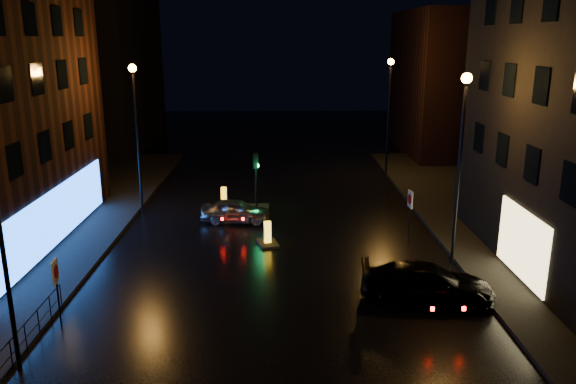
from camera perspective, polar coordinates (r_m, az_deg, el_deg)
name	(u,v)px	position (r m, az deg, el deg)	size (l,w,h in m)	color
ground	(276,334)	(19.73, -1.21, -14.20)	(120.00, 120.00, 0.00)	black
pavement_right	(567,245)	(30.31, 26.48, -4.88)	(12.00, 44.00, 0.15)	black
building_far_left	(101,69)	(54.65, -18.49, 11.77)	(8.00, 16.00, 14.00)	black
building_far_right	(450,82)	(51.49, 16.15, 10.66)	(8.00, 14.00, 12.00)	black
street_lamp_lfar	(136,116)	(32.41, -15.21, 7.47)	(0.44, 0.44, 8.37)	black
street_lamp_rnear	(462,141)	(24.75, 17.22, 4.99)	(0.44, 0.44, 8.37)	black
street_lamp_rfar	(389,100)	(40.11, 10.24, 9.19)	(0.44, 0.44, 8.37)	black
traffic_signal	(256,203)	(32.52, -3.23, -1.12)	(1.40, 2.40, 3.45)	black
guard_railing	(25,331)	(20.20, -25.18, -12.66)	(0.05, 6.04, 1.00)	black
silver_hatchback	(236,211)	(30.70, -5.31, -1.91)	(1.51, 3.75, 1.28)	#9D9FA4
dark_sedan	(427,283)	(22.25, 13.95, -8.99)	(2.04, 5.02, 1.46)	black
bollard_near	(268,239)	(27.42, -2.08, -4.84)	(1.20, 1.53, 1.18)	black
bollard_far	(224,202)	(33.70, -6.51, -1.04)	(0.97, 1.39, 1.18)	black
road_sign_left	(56,277)	(20.96, -22.51, -8.00)	(0.13, 0.60, 2.45)	black
road_sign_right	(410,204)	(28.09, 12.29, -1.15)	(0.14, 0.62, 2.55)	black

